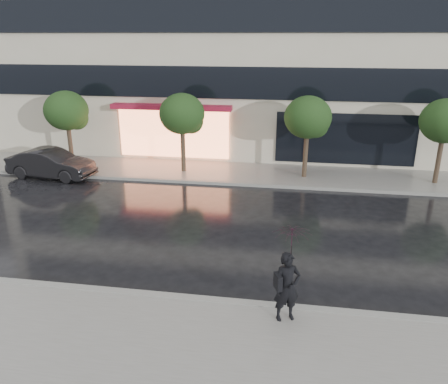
# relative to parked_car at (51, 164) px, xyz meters

# --- Properties ---
(ground) EXTENTS (120.00, 120.00, 0.00)m
(ground) POSITION_rel_parked_car_xyz_m (9.19, -8.30, -0.70)
(ground) COLOR black
(ground) RESTS_ON ground
(sidewalk_near) EXTENTS (60.00, 4.50, 0.12)m
(sidewalk_near) POSITION_rel_parked_car_xyz_m (9.19, -11.55, -0.64)
(sidewalk_near) COLOR slate
(sidewalk_near) RESTS_ON ground
(sidewalk_far) EXTENTS (60.00, 3.50, 0.12)m
(sidewalk_far) POSITION_rel_parked_car_xyz_m (9.19, 1.95, -0.64)
(sidewalk_far) COLOR slate
(sidewalk_far) RESTS_ON ground
(curb_near) EXTENTS (60.00, 0.25, 0.14)m
(curb_near) POSITION_rel_parked_car_xyz_m (9.19, -9.30, -0.63)
(curb_near) COLOR gray
(curb_near) RESTS_ON ground
(curb_far) EXTENTS (60.00, 0.25, 0.14)m
(curb_far) POSITION_rel_parked_car_xyz_m (9.19, 0.20, -0.63)
(curb_far) COLOR gray
(curb_far) RESTS_ON ground
(tree_far_west) EXTENTS (2.20, 2.20, 3.99)m
(tree_far_west) POSITION_rel_parked_car_xyz_m (0.25, 1.73, 2.22)
(tree_far_west) COLOR #33261C
(tree_far_west) RESTS_ON ground
(tree_mid_west) EXTENTS (2.20, 2.20, 3.99)m
(tree_mid_west) POSITION_rel_parked_car_xyz_m (6.25, 1.73, 2.22)
(tree_mid_west) COLOR #33261C
(tree_mid_west) RESTS_ON ground
(tree_mid_east) EXTENTS (2.20, 2.20, 3.99)m
(tree_mid_east) POSITION_rel_parked_car_xyz_m (12.25, 1.73, 2.22)
(tree_mid_east) COLOR #33261C
(tree_mid_east) RESTS_ON ground
(tree_far_east) EXTENTS (2.20, 2.20, 3.99)m
(tree_far_east) POSITION_rel_parked_car_xyz_m (18.25, 1.73, 2.22)
(tree_far_east) COLOR #33261C
(tree_far_east) RESTS_ON ground
(parked_car) EXTENTS (4.39, 1.96, 1.40)m
(parked_car) POSITION_rel_parked_car_xyz_m (0.00, 0.00, 0.00)
(parked_car) COLOR black
(parked_car) RESTS_ON ground
(pedestrian_with_umbrella) EXTENTS (1.18, 1.19, 2.41)m
(pedestrian_with_umbrella) POSITION_rel_parked_car_xyz_m (11.62, -9.79, 0.96)
(pedestrian_with_umbrella) COLOR black
(pedestrian_with_umbrella) RESTS_ON sidewalk_near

